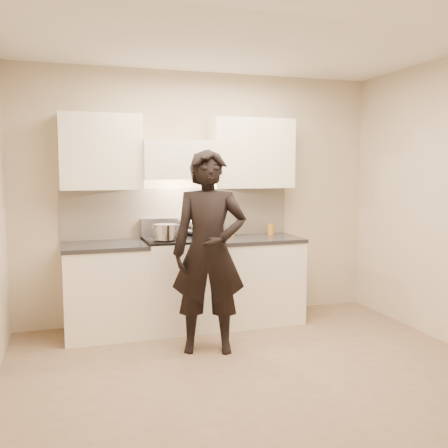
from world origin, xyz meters
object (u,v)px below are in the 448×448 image
at_px(counter_right, 256,279).
at_px(wok, 197,225).
at_px(person, 209,252).
at_px(stove, 182,283).
at_px(utensil_crock, 220,227).

xyz_separation_m(counter_right, wok, (-0.63, 0.09, 0.61)).
bearing_deg(counter_right, person, -134.82).
height_order(stove, wok, wok).
distance_m(wok, person, 0.87).
relative_size(counter_right, person, 0.50).
height_order(counter_right, utensil_crock, utensil_crock).
xyz_separation_m(stove, utensil_crock, (0.47, 0.16, 0.55)).
bearing_deg(wok, utensil_crock, 14.59).
height_order(wok, person, person).
bearing_deg(stove, wok, 25.69).
distance_m(utensil_crock, person, 1.00).
bearing_deg(wok, stove, -154.31).
distance_m(stove, counter_right, 0.83).
height_order(utensil_crock, person, person).
xyz_separation_m(wok, person, (-0.11, -0.84, -0.16)).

